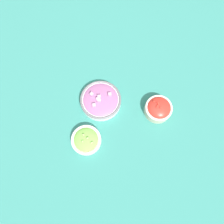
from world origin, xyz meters
name	(u,v)px	position (x,y,z in m)	size (l,w,h in m)	color
ground_plane	(112,114)	(0.00, 0.00, 0.00)	(3.00, 3.00, 0.00)	#337F75
bowl_lettuce	(86,140)	(-0.19, -0.02, 0.03)	(0.15, 0.15, 0.06)	silver
bowl_cherry_tomatoes	(158,109)	(0.18, -0.14, 0.04)	(0.14, 0.14, 0.08)	beige
bowl_red_onion	(100,100)	(0.00, 0.09, 0.03)	(0.21, 0.21, 0.06)	white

